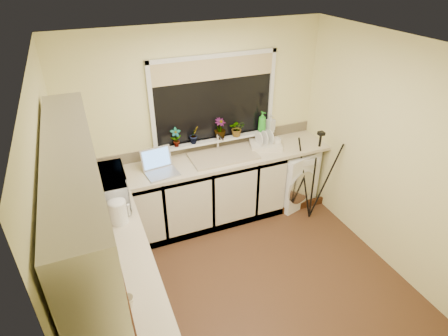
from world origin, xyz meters
TOP-DOWN VIEW (x-y plane):
  - floor at (0.00, 0.00)m, footprint 3.20×3.20m
  - ceiling at (0.00, 0.00)m, footprint 3.20×3.20m
  - wall_back at (0.00, 1.50)m, footprint 3.20×0.00m
  - wall_front at (0.00, -1.50)m, footprint 3.20×0.00m
  - wall_left at (-1.60, 0.00)m, footprint 0.00×3.00m
  - wall_right at (1.60, 0.00)m, footprint 0.00×3.00m
  - base_cabinet_back at (-0.33, 1.20)m, footprint 2.55×0.60m
  - base_cabinet_left at (-1.30, -0.30)m, footprint 0.54×2.40m
  - worktop_back at (0.00, 1.20)m, footprint 3.20×0.60m
  - worktop_left at (-1.30, -0.30)m, footprint 0.60×2.40m
  - upper_cabinet at (-1.44, -0.45)m, footprint 0.28×1.90m
  - splashback_left at (-1.59, -0.30)m, footprint 0.02×2.40m
  - splashback_back at (0.00, 1.49)m, footprint 3.20×0.02m
  - window_glass at (0.20, 1.49)m, footprint 1.50×0.02m
  - window_blind at (0.20, 1.46)m, footprint 1.50×0.02m
  - windowsill at (0.20, 1.43)m, footprint 1.60×0.14m
  - sink at (0.20, 1.20)m, footprint 0.82×0.46m
  - faucet at (0.20, 1.38)m, footprint 0.03×0.03m
  - washing_machine at (1.20, 1.18)m, footprint 0.70×0.69m
  - laptop at (-0.61, 1.15)m, footprint 0.40×0.38m
  - kettle at (-1.19, 0.40)m, footprint 0.17×0.17m
  - dish_rack at (0.81, 1.24)m, footprint 0.47×0.41m
  - tripod at (1.26, 0.72)m, footprint 0.74×0.74m
  - steel_jar at (-1.37, -0.19)m, footprint 0.08×0.08m
  - microwave at (-1.25, 0.74)m, footprint 0.42×0.61m
  - plant_a at (-0.33, 1.41)m, footprint 0.14×0.10m
  - plant_b at (-0.10, 1.42)m, footprint 0.15×0.14m
  - plant_c at (0.25, 1.42)m, footprint 0.19×0.19m
  - plant_d at (0.47, 1.40)m, footprint 0.25×0.23m
  - soap_bottle_green at (0.83, 1.41)m, footprint 0.14×0.14m
  - soap_bottle_clear at (0.96, 1.41)m, footprint 0.11×0.11m
  - cup_back at (0.96, 1.22)m, footprint 0.16×0.16m
  - cup_left at (-1.28, -0.61)m, footprint 0.13×0.13m

SIDE VIEW (x-z plane):
  - floor at x=0.00m, z-range 0.00..0.00m
  - washing_machine at x=1.20m, z-range 0.00..0.81m
  - base_cabinet_back at x=-0.33m, z-range 0.00..0.86m
  - base_cabinet_left at x=-1.30m, z-range 0.00..0.86m
  - tripod at x=1.26m, z-range 0.00..1.26m
  - worktop_back at x=0.00m, z-range 0.86..0.90m
  - worktop_left at x=-1.30m, z-range 0.86..0.90m
  - sink at x=0.20m, z-range 0.90..0.93m
  - dish_rack at x=0.81m, z-range 0.90..0.96m
  - cup_left at x=-1.28m, z-range 0.90..0.99m
  - cup_back at x=0.96m, z-range 0.90..1.00m
  - steel_jar at x=-1.37m, z-range 0.90..1.01m
  - laptop at x=-0.61m, z-range 0.84..1.10m
  - splashback_back at x=0.00m, z-range 0.90..1.04m
  - kettle at x=-1.19m, z-range 0.90..1.12m
  - faucet at x=0.20m, z-range 0.90..1.14m
  - windowsill at x=0.20m, z-range 1.02..1.05m
  - microwave at x=-1.25m, z-range 0.90..1.23m
  - splashback_left at x=-1.59m, z-range 0.90..1.35m
  - soap_bottle_clear at x=0.96m, z-range 1.05..1.26m
  - plant_d at x=0.47m, z-range 1.05..1.27m
  - plant_b at x=-0.10m, z-range 1.05..1.27m
  - plant_a at x=-0.33m, z-range 1.05..1.29m
  - plant_c at x=0.25m, z-range 1.05..1.31m
  - soap_bottle_green at x=0.83m, z-range 1.05..1.32m
  - wall_back at x=0.00m, z-range -0.38..2.83m
  - wall_front at x=0.00m, z-range -0.38..2.83m
  - wall_left at x=-1.60m, z-range -0.27..2.73m
  - wall_right at x=1.60m, z-range -0.27..2.73m
  - window_glass at x=0.20m, z-range 1.05..2.05m
  - upper_cabinet at x=-1.44m, z-range 1.45..2.15m
  - window_blind at x=0.20m, z-range 1.80..2.05m
  - ceiling at x=0.00m, z-range 2.45..2.45m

